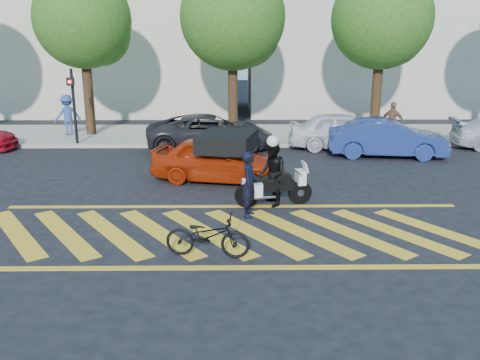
{
  "coord_description": "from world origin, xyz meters",
  "views": [
    {
      "loc": [
        0.06,
        -11.08,
        4.37
      ],
      "look_at": [
        0.2,
        0.79,
        1.05
      ],
      "focal_mm": 38.0,
      "sensor_mm": 36.0,
      "label": 1
    }
  ],
  "objects_px": {
    "parked_mid_right": "(344,131)",
    "parked_right": "(387,138)",
    "bicycle": "(207,236)",
    "parked_mid_left": "(211,132)",
    "police_motorcycle": "(272,187)",
    "officer_moto": "(272,174)",
    "officer_bike": "(249,184)",
    "red_convertible": "(218,159)"
  },
  "relations": [
    {
      "from": "bicycle",
      "to": "parked_mid_right",
      "type": "relative_size",
      "value": 0.4
    },
    {
      "from": "officer_bike",
      "to": "officer_moto",
      "type": "relative_size",
      "value": 0.95
    },
    {
      "from": "red_convertible",
      "to": "parked_mid_left",
      "type": "xyz_separation_m",
      "value": [
        -0.45,
        4.76,
        0.0
      ]
    },
    {
      "from": "police_motorcycle",
      "to": "parked_right",
      "type": "height_order",
      "value": "parked_right"
    },
    {
      "from": "red_convertible",
      "to": "parked_right",
      "type": "bearing_deg",
      "value": -49.1
    },
    {
      "from": "police_motorcycle",
      "to": "parked_mid_right",
      "type": "bearing_deg",
      "value": 53.85
    },
    {
      "from": "officer_bike",
      "to": "parked_mid_left",
      "type": "height_order",
      "value": "officer_bike"
    },
    {
      "from": "officer_moto",
      "to": "parked_right",
      "type": "distance_m",
      "value": 7.52
    },
    {
      "from": "officer_moto",
      "to": "red_convertible",
      "type": "distance_m",
      "value": 2.88
    },
    {
      "from": "bicycle",
      "to": "parked_mid_left",
      "type": "bearing_deg",
      "value": 10.57
    },
    {
      "from": "police_motorcycle",
      "to": "officer_moto",
      "type": "distance_m",
      "value": 0.37
    },
    {
      "from": "parked_mid_right",
      "to": "red_convertible",
      "type": "bearing_deg",
      "value": 139.25
    },
    {
      "from": "parked_mid_right",
      "to": "parked_right",
      "type": "height_order",
      "value": "parked_mid_right"
    },
    {
      "from": "police_motorcycle",
      "to": "officer_moto",
      "type": "xyz_separation_m",
      "value": [
        -0.01,
        0.01,
        0.37
      ]
    },
    {
      "from": "officer_moto",
      "to": "officer_bike",
      "type": "bearing_deg",
      "value": -47.27
    },
    {
      "from": "red_convertible",
      "to": "parked_mid_right",
      "type": "distance_m",
      "value": 6.86
    },
    {
      "from": "officer_bike",
      "to": "parked_right",
      "type": "xyz_separation_m",
      "value": [
        5.42,
        6.66,
        -0.12
      ]
    },
    {
      "from": "bicycle",
      "to": "officer_moto",
      "type": "distance_m",
      "value": 3.72
    },
    {
      "from": "officer_bike",
      "to": "parked_mid_left",
      "type": "bearing_deg",
      "value": 20.68
    },
    {
      "from": "parked_mid_left",
      "to": "parked_right",
      "type": "bearing_deg",
      "value": -105.84
    },
    {
      "from": "officer_moto",
      "to": "parked_right",
      "type": "relative_size",
      "value": 0.41
    },
    {
      "from": "parked_mid_left",
      "to": "parked_right",
      "type": "relative_size",
      "value": 1.17
    },
    {
      "from": "red_convertible",
      "to": "parked_right",
      "type": "distance_m",
      "value": 7.14
    },
    {
      "from": "police_motorcycle",
      "to": "parked_mid_left",
      "type": "xyz_separation_m",
      "value": [
        -1.98,
        7.21,
        0.2
      ]
    },
    {
      "from": "bicycle",
      "to": "parked_mid_right",
      "type": "distance_m",
      "value": 11.67
    },
    {
      "from": "bicycle",
      "to": "police_motorcycle",
      "type": "xyz_separation_m",
      "value": [
        1.58,
        3.34,
        0.05
      ]
    },
    {
      "from": "police_motorcycle",
      "to": "officer_bike",
      "type": "bearing_deg",
      "value": -138.1
    },
    {
      "from": "parked_mid_left",
      "to": "officer_moto",
      "type": "bearing_deg",
      "value": -168.84
    },
    {
      "from": "parked_mid_right",
      "to": "officer_moto",
      "type": "bearing_deg",
      "value": 159.88
    },
    {
      "from": "officer_bike",
      "to": "parked_right",
      "type": "bearing_deg",
      "value": -27.84
    },
    {
      "from": "police_motorcycle",
      "to": "parked_mid_right",
      "type": "height_order",
      "value": "parked_mid_right"
    },
    {
      "from": "bicycle",
      "to": "red_convertible",
      "type": "xyz_separation_m",
      "value": [
        0.05,
        5.79,
        0.25
      ]
    },
    {
      "from": "police_motorcycle",
      "to": "parked_right",
      "type": "bearing_deg",
      "value": 39.8
    },
    {
      "from": "red_convertible",
      "to": "parked_mid_left",
      "type": "bearing_deg",
      "value": 18.3
    },
    {
      "from": "officer_bike",
      "to": "red_convertible",
      "type": "distance_m",
      "value": 3.42
    },
    {
      "from": "officer_bike",
      "to": "police_motorcycle",
      "type": "distance_m",
      "value": 1.13
    },
    {
      "from": "red_convertible",
      "to": "officer_bike",
      "type": "bearing_deg",
      "value": -152.31
    },
    {
      "from": "police_motorcycle",
      "to": "red_convertible",
      "type": "xyz_separation_m",
      "value": [
        -1.53,
        2.45,
        0.2
      ]
    },
    {
      "from": "parked_mid_right",
      "to": "parked_right",
      "type": "bearing_deg",
      "value": -130.58
    },
    {
      "from": "officer_bike",
      "to": "bicycle",
      "type": "height_order",
      "value": "officer_bike"
    },
    {
      "from": "officer_bike",
      "to": "police_motorcycle",
      "type": "relative_size",
      "value": 0.8
    },
    {
      "from": "parked_right",
      "to": "parked_mid_left",
      "type": "bearing_deg",
      "value": 85.49
    }
  ]
}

